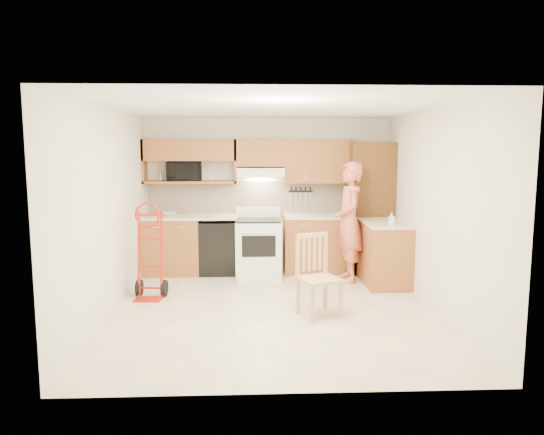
{
  "coord_description": "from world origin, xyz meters",
  "views": [
    {
      "loc": [
        -0.29,
        -6.27,
        2.03
      ],
      "look_at": [
        0.0,
        0.5,
        1.1
      ],
      "focal_mm": 34.04,
      "sensor_mm": 36.0,
      "label": 1
    }
  ],
  "objects": [
    {
      "name": "range",
      "position": [
        -0.16,
        1.73,
        0.53
      ],
      "size": [
        0.72,
        0.95,
        1.06
      ],
      "primitive_type": null,
      "color": "white",
      "rests_on": "ground"
    },
    {
      "name": "upper_cab_center",
      "position": [
        -0.12,
        2.08,
        1.94
      ],
      "size": [
        0.76,
        0.33,
        0.44
      ],
      "primitive_type": "cube",
      "color": "#AA5B2C",
      "rests_on": "wall_back"
    },
    {
      "name": "wall_left",
      "position": [
        -2.01,
        0.0,
        1.25
      ],
      "size": [
        0.02,
        4.5,
        2.5
      ],
      "primitive_type": "cube",
      "color": "silver",
      "rests_on": "ground"
    },
    {
      "name": "countertop_return",
      "position": [
        1.7,
        1.15,
        0.92
      ],
      "size": [
        0.63,
        1.0,
        0.04
      ],
      "primitive_type": "cube",
      "color": "beige",
      "rests_on": "cab_return_right"
    },
    {
      "name": "floor",
      "position": [
        0.0,
        0.0,
        -0.01
      ],
      "size": [
        4.0,
        4.5,
        0.02
      ],
      "primitive_type": "cube",
      "color": "beige",
      "rests_on": "ground"
    },
    {
      "name": "range_hood",
      "position": [
        -0.12,
        2.02,
        1.63
      ],
      "size": [
        0.76,
        0.46,
        0.14
      ],
      "primitive_type": "cube",
      "color": "white",
      "rests_on": "wall_back"
    },
    {
      "name": "upper_cab_left",
      "position": [
        -1.25,
        2.08,
        1.98
      ],
      "size": [
        1.5,
        0.33,
        0.34
      ],
      "primitive_type": "cube",
      "color": "#AA5B2C",
      "rests_on": "wall_back"
    },
    {
      "name": "dining_chair",
      "position": [
        0.53,
        -0.28,
        0.49
      ],
      "size": [
        0.58,
        0.61,
        0.99
      ],
      "primitive_type": null,
      "rotation": [
        0.0,
        0.0,
        0.36
      ],
      "color": "tan",
      "rests_on": "ground"
    },
    {
      "name": "upper_cab_right",
      "position": [
        0.83,
        2.08,
        1.8
      ],
      "size": [
        1.14,
        0.33,
        0.7
      ],
      "primitive_type": "cube",
      "color": "#AA5B2C",
      "rests_on": "wall_back"
    },
    {
      "name": "wall_back",
      "position": [
        0.0,
        2.26,
        1.25
      ],
      "size": [
        4.0,
        0.02,
        2.5
      ],
      "primitive_type": "cube",
      "color": "silver",
      "rests_on": "ground"
    },
    {
      "name": "knife_strip",
      "position": [
        0.55,
        2.21,
        1.24
      ],
      "size": [
        0.4,
        0.05,
        0.29
      ],
      "primitive_type": null,
      "color": "black",
      "rests_on": "backsplash"
    },
    {
      "name": "soap_bottle",
      "position": [
        1.7,
        0.83,
        1.03
      ],
      "size": [
        0.1,
        0.1,
        0.18
      ],
      "primitive_type": "imported",
      "rotation": [
        0.0,
        0.0,
        -0.3
      ],
      "color": "white",
      "rests_on": "countertop_return"
    },
    {
      "name": "dishwasher",
      "position": [
        -0.8,
        1.95,
        0.42
      ],
      "size": [
        0.6,
        0.6,
        0.85
      ],
      "primitive_type": "cube",
      "color": "black",
      "rests_on": "ground"
    },
    {
      "name": "microwave",
      "position": [
        -1.34,
        2.08,
        1.64
      ],
      "size": [
        0.57,
        0.41,
        0.31
      ],
      "primitive_type": "imported",
      "rotation": [
        0.0,
        0.0,
        0.06
      ],
      "color": "black",
      "rests_on": "upper_shelf_mw"
    },
    {
      "name": "upper_shelf_mw",
      "position": [
        -1.25,
        2.08,
        1.47
      ],
      "size": [
        1.5,
        0.33,
        0.04
      ],
      "primitive_type": "cube",
      "color": "#AA5B2C",
      "rests_on": "wall_back"
    },
    {
      "name": "lower_cab_left",
      "position": [
        -1.55,
        1.95,
        0.45
      ],
      "size": [
        0.9,
        0.6,
        0.9
      ],
      "primitive_type": "cube",
      "color": "#AA5B2C",
      "rests_on": "ground"
    },
    {
      "name": "backsplash",
      "position": [
        0.0,
        2.23,
        1.2
      ],
      "size": [
        3.92,
        0.03,
        0.55
      ],
      "primitive_type": "cube",
      "color": "beige",
      "rests_on": "wall_back"
    },
    {
      "name": "wall_front",
      "position": [
        0.0,
        -2.26,
        1.25
      ],
      "size": [
        4.0,
        0.02,
        2.5
      ],
      "primitive_type": "cube",
      "color": "silver",
      "rests_on": "ground"
    },
    {
      "name": "hand_truck",
      "position": [
        -1.65,
        0.55,
        0.59
      ],
      "size": [
        0.5,
        0.46,
        1.18
      ],
      "primitive_type": null,
      "rotation": [
        0.0,
        0.0,
        -0.09
      ],
      "color": "#B41E0F",
      "rests_on": "ground"
    },
    {
      "name": "wall_right",
      "position": [
        2.01,
        0.0,
        1.25
      ],
      "size": [
        0.02,
        4.5,
        2.5
      ],
      "primitive_type": "cube",
      "color": "silver",
      "rests_on": "ground"
    },
    {
      "name": "cab_return_right",
      "position": [
        1.7,
        1.15,
        0.45
      ],
      "size": [
        0.6,
        1.0,
        0.9
      ],
      "primitive_type": "cube",
      "color": "#AA5B2C",
      "rests_on": "ground"
    },
    {
      "name": "lower_cab_right",
      "position": [
        0.83,
        1.95,
        0.45
      ],
      "size": [
        1.14,
        0.6,
        0.9
      ],
      "primitive_type": "cube",
      "color": "#AA5B2C",
      "rests_on": "ground"
    },
    {
      "name": "countertop_left",
      "position": [
        -1.25,
        1.95,
        0.92
      ],
      "size": [
        1.5,
        0.63,
        0.04
      ],
      "primitive_type": "cube",
      "color": "beige",
      "rests_on": "lower_cab_left"
    },
    {
      "name": "bowl",
      "position": [
        -1.59,
        1.95,
        0.97
      ],
      "size": [
        0.26,
        0.26,
        0.05
      ],
      "primitive_type": "imported",
      "rotation": [
        0.0,
        0.0,
        -0.18
      ],
      "color": "white",
      "rests_on": "countertop_left"
    },
    {
      "name": "countertop_right",
      "position": [
        0.83,
        1.95,
        0.92
      ],
      "size": [
        1.14,
        0.63,
        0.04
      ],
      "primitive_type": "cube",
      "color": "beige",
      "rests_on": "lower_cab_right"
    },
    {
      "name": "person",
      "position": [
        1.2,
        1.35,
        0.91
      ],
      "size": [
        0.45,
        0.67,
        1.82
      ],
      "primitive_type": "imported",
      "rotation": [
        0.0,
        0.0,
        -1.55
      ],
      "color": "#DB6A4F",
      "rests_on": "ground"
    },
    {
      "name": "ceiling",
      "position": [
        0.0,
        0.0,
        2.51
      ],
      "size": [
        4.0,
        4.5,
        0.02
      ],
      "primitive_type": "cube",
      "color": "white",
      "rests_on": "ground"
    },
    {
      "name": "pantry_tall",
      "position": [
        1.65,
        1.95,
        1.05
      ],
      "size": [
        0.7,
        0.6,
        2.1
      ],
      "primitive_type": "cube",
      "color": "brown",
      "rests_on": "ground"
    }
  ]
}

